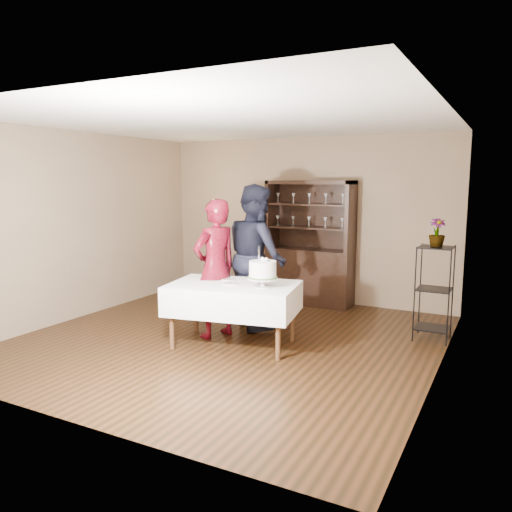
{
  "coord_description": "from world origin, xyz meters",
  "views": [
    {
      "loc": [
        3.13,
        -5.25,
        2.0
      ],
      "look_at": [
        0.34,
        0.1,
        1.08
      ],
      "focal_mm": 35.0,
      "sensor_mm": 36.0,
      "label": 1
    }
  ],
  "objects_px": {
    "china_hutch": "(310,263)",
    "cake_table": "(233,298)",
    "cake": "(263,271)",
    "potted_plant": "(437,233)",
    "plant_etagere": "(434,289)",
    "man": "(257,256)",
    "woman": "(215,269)"
  },
  "relations": [
    {
      "from": "china_hutch",
      "to": "woman",
      "type": "distance_m",
      "value": 2.25
    },
    {
      "from": "cake_table",
      "to": "woman",
      "type": "distance_m",
      "value": 0.53
    },
    {
      "from": "cake_table",
      "to": "china_hutch",
      "type": "bearing_deg",
      "value": 88.94
    },
    {
      "from": "man",
      "to": "potted_plant",
      "type": "xyz_separation_m",
      "value": [
        2.26,
        0.49,
        0.38
      ]
    },
    {
      "from": "cake",
      "to": "plant_etagere",
      "type": "bearing_deg",
      "value": 38.19
    },
    {
      "from": "china_hutch",
      "to": "woman",
      "type": "xyz_separation_m",
      "value": [
        -0.43,
        -2.2,
        0.22
      ]
    },
    {
      "from": "plant_etagere",
      "to": "woman",
      "type": "bearing_deg",
      "value": -155.42
    },
    {
      "from": "china_hutch",
      "to": "cake_table",
      "type": "height_order",
      "value": "china_hutch"
    },
    {
      "from": "china_hutch",
      "to": "cake_table",
      "type": "xyz_separation_m",
      "value": [
        -0.04,
        -2.4,
        -0.08
      ]
    },
    {
      "from": "cake_table",
      "to": "man",
      "type": "xyz_separation_m",
      "value": [
        -0.13,
        0.87,
        0.4
      ]
    },
    {
      "from": "woman",
      "to": "cake",
      "type": "height_order",
      "value": "woman"
    },
    {
      "from": "plant_etagere",
      "to": "potted_plant",
      "type": "xyz_separation_m",
      "value": [
        -0.0,
        0.01,
        0.71
      ]
    },
    {
      "from": "cake",
      "to": "potted_plant",
      "type": "height_order",
      "value": "potted_plant"
    },
    {
      "from": "cake_table",
      "to": "cake",
      "type": "relative_size",
      "value": 3.44
    },
    {
      "from": "china_hutch",
      "to": "woman",
      "type": "height_order",
      "value": "china_hutch"
    },
    {
      "from": "man",
      "to": "cake_table",
      "type": "bearing_deg",
      "value": 142.27
    },
    {
      "from": "woman",
      "to": "man",
      "type": "xyz_separation_m",
      "value": [
        0.25,
        0.66,
        0.09
      ]
    },
    {
      "from": "plant_etagere",
      "to": "potted_plant",
      "type": "height_order",
      "value": "potted_plant"
    },
    {
      "from": "cake_table",
      "to": "potted_plant",
      "type": "xyz_separation_m",
      "value": [
        2.12,
        1.36,
        0.78
      ]
    },
    {
      "from": "china_hutch",
      "to": "plant_etagere",
      "type": "bearing_deg",
      "value": -26.83
    },
    {
      "from": "plant_etagere",
      "to": "woman",
      "type": "relative_size",
      "value": 0.68
    },
    {
      "from": "cake_table",
      "to": "man",
      "type": "height_order",
      "value": "man"
    },
    {
      "from": "plant_etagere",
      "to": "cake",
      "type": "bearing_deg",
      "value": -141.81
    },
    {
      "from": "man",
      "to": "woman",
      "type": "bearing_deg",
      "value": 112.99
    },
    {
      "from": "man",
      "to": "plant_etagere",
      "type": "bearing_deg",
      "value": -124.44
    },
    {
      "from": "cake",
      "to": "potted_plant",
      "type": "relative_size",
      "value": 1.4
    },
    {
      "from": "man",
      "to": "potted_plant",
      "type": "distance_m",
      "value": 2.34
    },
    {
      "from": "woman",
      "to": "man",
      "type": "height_order",
      "value": "man"
    },
    {
      "from": "plant_etagere",
      "to": "man",
      "type": "height_order",
      "value": "man"
    },
    {
      "from": "china_hutch",
      "to": "cake_table",
      "type": "distance_m",
      "value": 2.4
    },
    {
      "from": "cake_table",
      "to": "woman",
      "type": "bearing_deg",
      "value": 151.93
    },
    {
      "from": "china_hutch",
      "to": "woman",
      "type": "relative_size",
      "value": 1.13
    }
  ]
}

